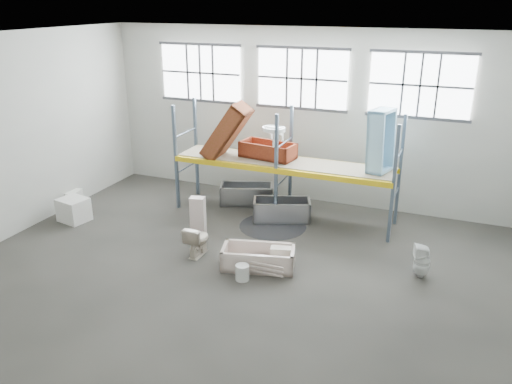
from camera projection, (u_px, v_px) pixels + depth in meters
The scene contains 33 objects.
floor at pixel (231, 275), 11.42m from camera, with size 12.00×10.00×0.10m, color #4B4841.
ceiling at pixel (226, 36), 9.61m from camera, with size 12.00×10.00×0.10m, color silver.
wall_back at pixel (302, 116), 14.89m from camera, with size 12.00×0.10×5.00m, color beige.
wall_front at pixel (51, 286), 6.14m from camera, with size 12.00×0.10×5.00m, color beige.
wall_left at pixel (6, 138), 12.64m from camera, with size 0.10×10.00×5.00m, color #AAAA9E.
window_left at pixel (201, 73), 15.53m from camera, with size 2.60×0.04×1.60m, color white.
window_mid at pixel (302, 79), 14.41m from camera, with size 2.60×0.04×1.60m, color white.
window_right at pixel (420, 85), 13.29m from camera, with size 2.60×0.04×1.60m, color white.
rack_upright_la at pixel (176, 158), 14.44m from camera, with size 0.08×0.08×3.00m, color slate.
rack_upright_lb at pixel (196, 147), 15.48m from camera, with size 0.08×0.08×3.00m, color slate.
rack_upright_ma at pixel (276, 171), 13.38m from camera, with size 0.08×0.08×3.00m, color slate.
rack_upright_mb at pixel (291, 158), 14.43m from camera, with size 0.08×0.08×3.00m, color slate.
rack_upright_ra at pixel (393, 186), 12.33m from camera, with size 0.08×0.08×3.00m, color slate.
rack_upright_rb at pixel (400, 171), 13.37m from camera, with size 0.08×0.08×3.00m, color slate.
rack_beam_front at pixel (276, 171), 13.38m from camera, with size 6.00×0.10×0.14m, color yellow.
rack_beam_back at pixel (291, 158), 14.43m from camera, with size 6.00×0.10×0.14m, color yellow.
shelf_deck at pixel (284, 162), 13.88m from camera, with size 5.90×1.10×0.03m, color gray.
wet_patch at pixel (273, 226), 13.74m from camera, with size 1.80×1.80×0.00m, color black.
bathtub_beige at pixel (258, 258), 11.58m from camera, with size 1.63×0.76×0.48m, color beige, non-canonical shape.
cistern_spare at pixel (281, 256), 11.55m from camera, with size 0.46×0.22×0.44m, color silver.
sink_in_tub at pixel (260, 260), 11.63m from camera, with size 0.40×0.40×0.14m, color beige.
toilet_beige at pixel (197, 240), 12.10m from camera, with size 0.43×0.75×0.76m, color beige.
cistern_tall at pixel (198, 218), 12.83m from camera, with size 0.36×0.24×1.12m, color beige.
toilet_white at pixel (422, 261), 11.13m from camera, with size 0.34×0.35×0.76m, color white.
steel_tub_left at pixel (247, 194), 15.23m from camera, with size 1.54×0.72×0.56m, color #AAACB1, non-canonical shape.
steel_tub_right at pixel (282, 210), 14.07m from camera, with size 1.55×0.72×0.57m, color #B1B3B9, non-canonical shape.
rust_tub_flat at pixel (268, 150), 14.07m from camera, with size 1.50×0.70×0.42m, color #92381B, non-canonical shape.
rust_tub_tilted at pixel (227, 132), 14.01m from camera, with size 1.70×0.80×0.48m, color maroon, non-canonical shape.
sink_on_shelf at pixel (274, 146), 13.45m from camera, with size 0.62×0.47×0.55m, color white.
blue_tub_upright at pixel (381, 141), 12.76m from camera, with size 1.58×0.74×0.44m, color #94CAE8, non-canonical shape.
bucket at pixel (242, 272), 11.08m from camera, with size 0.30×0.30×0.35m, color beige.
carton_near at pixel (74, 210), 13.99m from camera, with size 0.74×0.63×0.63m, color silver.
carton_far at pixel (70, 198), 15.05m from camera, with size 0.54×0.54×0.45m, color silver.
Camera 1 is at (4.28, -9.08, 5.73)m, focal length 36.04 mm.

